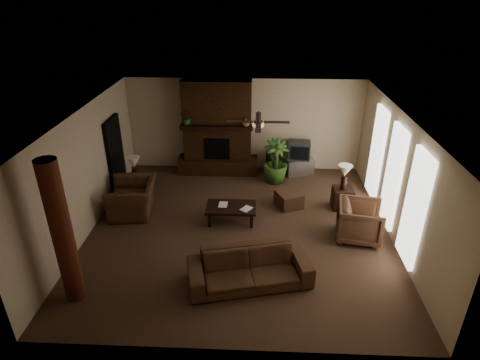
{
  "coord_description": "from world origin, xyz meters",
  "views": [
    {
      "loc": [
        0.38,
        -8.0,
        5.33
      ],
      "look_at": [
        0.0,
        0.4,
        1.1
      ],
      "focal_mm": 29.93,
      "sensor_mm": 36.0,
      "label": 1
    }
  ],
  "objects_px": {
    "tv_stand": "(298,166)",
    "side_table_right": "(342,198)",
    "sofa": "(250,263)",
    "armchair_right": "(360,220)",
    "log_column": "(62,234)",
    "armchair_left": "(132,193)",
    "coffee_table": "(231,208)",
    "lamp_left": "(134,164)",
    "ottoman": "(289,199)",
    "floor_plant": "(275,170)",
    "lamp_right": "(345,173)",
    "floor_vase": "(271,160)",
    "side_table_left": "(139,188)"
  },
  "relations": [
    {
      "from": "tv_stand",
      "to": "floor_plant",
      "type": "height_order",
      "value": "floor_plant"
    },
    {
      "from": "side_table_left",
      "to": "side_table_right",
      "type": "relative_size",
      "value": 1.0
    },
    {
      "from": "armchair_left",
      "to": "tv_stand",
      "type": "relative_size",
      "value": 1.49
    },
    {
      "from": "coffee_table",
      "to": "log_column",
      "type": "bearing_deg",
      "value": -135.27
    },
    {
      "from": "sofa",
      "to": "floor_vase",
      "type": "distance_m",
      "value": 5.05
    },
    {
      "from": "lamp_left",
      "to": "side_table_right",
      "type": "bearing_deg",
      "value": -3.01
    },
    {
      "from": "armchair_left",
      "to": "lamp_left",
      "type": "distance_m",
      "value": 0.89
    },
    {
      "from": "floor_plant",
      "to": "lamp_right",
      "type": "bearing_deg",
      "value": -40.55
    },
    {
      "from": "ottoman",
      "to": "side_table_right",
      "type": "distance_m",
      "value": 1.37
    },
    {
      "from": "log_column",
      "to": "side_table_left",
      "type": "height_order",
      "value": "log_column"
    },
    {
      "from": "sofa",
      "to": "armchair_left",
      "type": "height_order",
      "value": "armchair_left"
    },
    {
      "from": "side_table_left",
      "to": "side_table_right",
      "type": "xyz_separation_m",
      "value": [
        5.39,
        -0.31,
        0.0
      ]
    },
    {
      "from": "armchair_right",
      "to": "lamp_left",
      "type": "distance_m",
      "value": 5.83
    },
    {
      "from": "log_column",
      "to": "sofa",
      "type": "bearing_deg",
      "value": 9.27
    },
    {
      "from": "armchair_left",
      "to": "armchair_right",
      "type": "xyz_separation_m",
      "value": [
        5.44,
        -0.91,
        -0.06
      ]
    },
    {
      "from": "armchair_right",
      "to": "floor_plant",
      "type": "height_order",
      "value": "armchair_right"
    },
    {
      "from": "sofa",
      "to": "armchair_right",
      "type": "bearing_deg",
      "value": 20.41
    },
    {
      "from": "coffee_table",
      "to": "side_table_left",
      "type": "distance_m",
      "value": 2.8
    },
    {
      "from": "side_table_left",
      "to": "floor_vase",
      "type": "bearing_deg",
      "value": 25.46
    },
    {
      "from": "armchair_right",
      "to": "lamp_left",
      "type": "relative_size",
      "value": 1.5
    },
    {
      "from": "log_column",
      "to": "armchair_left",
      "type": "bearing_deg",
      "value": 85.51
    },
    {
      "from": "sofa",
      "to": "tv_stand",
      "type": "xyz_separation_m",
      "value": [
        1.37,
        5.02,
        -0.21
      ]
    },
    {
      "from": "ottoman",
      "to": "floor_plant",
      "type": "xyz_separation_m",
      "value": [
        -0.32,
        1.43,
        0.16
      ]
    },
    {
      "from": "tv_stand",
      "to": "floor_vase",
      "type": "xyz_separation_m",
      "value": [
        -0.82,
        -0.0,
        0.18
      ]
    },
    {
      "from": "tv_stand",
      "to": "side_table_right",
      "type": "height_order",
      "value": "side_table_right"
    },
    {
      "from": "sofa",
      "to": "coffee_table",
      "type": "relative_size",
      "value": 1.97
    },
    {
      "from": "floor_plant",
      "to": "lamp_left",
      "type": "distance_m",
      "value": 3.99
    },
    {
      "from": "armchair_left",
      "to": "side_table_left",
      "type": "height_order",
      "value": "armchair_left"
    },
    {
      "from": "tv_stand",
      "to": "lamp_right",
      "type": "relative_size",
      "value": 1.31
    },
    {
      "from": "armchair_left",
      "to": "lamp_left",
      "type": "bearing_deg",
      "value": -176.92
    },
    {
      "from": "sofa",
      "to": "lamp_right",
      "type": "height_order",
      "value": "lamp_right"
    },
    {
      "from": "ottoman",
      "to": "log_column",
      "type": "bearing_deg",
      "value": -140.0
    },
    {
      "from": "tv_stand",
      "to": "side_table_right",
      "type": "xyz_separation_m",
      "value": [
        0.96,
        -2.03,
        0.03
      ]
    },
    {
      "from": "log_column",
      "to": "coffee_table",
      "type": "relative_size",
      "value": 2.33
    },
    {
      "from": "armchair_left",
      "to": "coffee_table",
      "type": "distance_m",
      "value": 2.53
    },
    {
      "from": "armchair_right",
      "to": "lamp_left",
      "type": "bearing_deg",
      "value": 82.94
    },
    {
      "from": "ottoman",
      "to": "floor_plant",
      "type": "relative_size",
      "value": 0.47
    },
    {
      "from": "tv_stand",
      "to": "side_table_left",
      "type": "xyz_separation_m",
      "value": [
        -4.44,
        -1.72,
        0.03
      ]
    },
    {
      "from": "log_column",
      "to": "lamp_right",
      "type": "bearing_deg",
      "value": 32.45
    },
    {
      "from": "floor_plant",
      "to": "side_table_right",
      "type": "height_order",
      "value": "floor_plant"
    },
    {
      "from": "ottoman",
      "to": "armchair_right",
      "type": "bearing_deg",
      "value": -42.83
    },
    {
      "from": "armchair_left",
      "to": "lamp_right",
      "type": "height_order",
      "value": "lamp_right"
    },
    {
      "from": "tv_stand",
      "to": "lamp_left",
      "type": "height_order",
      "value": "lamp_left"
    },
    {
      "from": "tv_stand",
      "to": "side_table_right",
      "type": "bearing_deg",
      "value": -84.03
    },
    {
      "from": "armchair_left",
      "to": "lamp_left",
      "type": "xyz_separation_m",
      "value": [
        -0.12,
        0.76,
        0.45
      ]
    },
    {
      "from": "floor_plant",
      "to": "coffee_table",
      "type": "bearing_deg",
      "value": -117.09
    },
    {
      "from": "ottoman",
      "to": "side_table_right",
      "type": "height_order",
      "value": "side_table_right"
    },
    {
      "from": "lamp_left",
      "to": "side_table_right",
      "type": "relative_size",
      "value": 1.18
    },
    {
      "from": "coffee_table",
      "to": "tv_stand",
      "type": "height_order",
      "value": "tv_stand"
    },
    {
      "from": "log_column",
      "to": "side_table_left",
      "type": "xyz_separation_m",
      "value": [
        0.17,
        3.83,
        -1.12
      ]
    }
  ]
}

